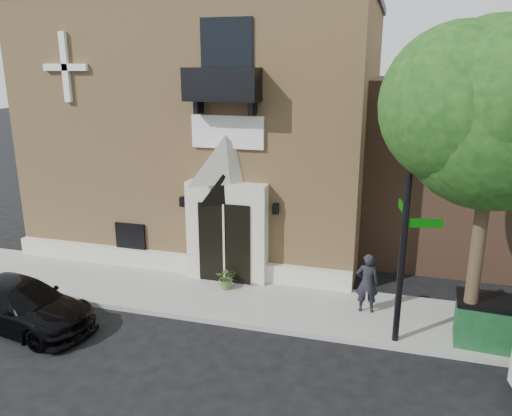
{
  "coord_description": "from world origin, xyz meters",
  "views": [
    {
      "loc": [
        4.0,
        -11.49,
        6.84
      ],
      "look_at": [
        0.17,
        2.0,
        2.84
      ],
      "focal_mm": 35.0,
      "sensor_mm": 36.0,
      "label": 1
    }
  ],
  "objects_px": {
    "street_sign": "(405,226)",
    "pedestrian_near": "(367,283)",
    "fire_hydrant": "(469,332)",
    "dumpster": "(494,322)",
    "black_sedan": "(21,304)"
  },
  "relations": [
    {
      "from": "street_sign",
      "to": "pedestrian_near",
      "type": "distance_m",
      "value": 2.7
    },
    {
      "from": "fire_hydrant",
      "to": "pedestrian_near",
      "type": "distance_m",
      "value": 2.87
    },
    {
      "from": "street_sign",
      "to": "dumpster",
      "type": "xyz_separation_m",
      "value": [
        2.3,
        0.41,
        -2.43
      ]
    },
    {
      "from": "street_sign",
      "to": "pedestrian_near",
      "type": "xyz_separation_m",
      "value": [
        -0.85,
        1.35,
        -2.18
      ]
    },
    {
      "from": "dumpster",
      "to": "pedestrian_near",
      "type": "distance_m",
      "value": 3.3
    },
    {
      "from": "fire_hydrant",
      "to": "dumpster",
      "type": "bearing_deg",
      "value": 21.05
    },
    {
      "from": "fire_hydrant",
      "to": "pedestrian_near",
      "type": "bearing_deg",
      "value": 155.79
    },
    {
      "from": "pedestrian_near",
      "to": "street_sign",
      "type": "bearing_deg",
      "value": 115.54
    },
    {
      "from": "dumpster",
      "to": "black_sedan",
      "type": "bearing_deg",
      "value": -165.68
    },
    {
      "from": "dumpster",
      "to": "pedestrian_near",
      "type": "relative_size",
      "value": 1.11
    },
    {
      "from": "fire_hydrant",
      "to": "pedestrian_near",
      "type": "xyz_separation_m",
      "value": [
        -2.58,
        1.16,
        0.49
      ]
    },
    {
      "from": "street_sign",
      "to": "dumpster",
      "type": "relative_size",
      "value": 3.14
    },
    {
      "from": "black_sedan",
      "to": "fire_hydrant",
      "type": "relative_size",
      "value": 5.81
    },
    {
      "from": "black_sedan",
      "to": "fire_hydrant",
      "type": "height_order",
      "value": "black_sedan"
    },
    {
      "from": "black_sedan",
      "to": "pedestrian_near",
      "type": "height_order",
      "value": "pedestrian_near"
    }
  ]
}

